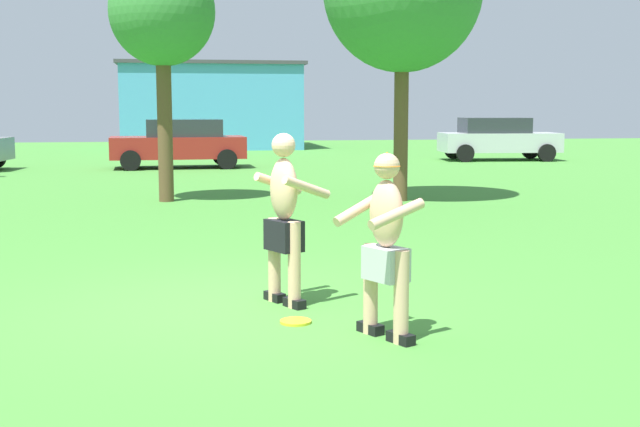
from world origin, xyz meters
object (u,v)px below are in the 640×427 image
object	(u,v)px
player_in_black	(284,214)
car_red_mid_lot	(180,143)
tree_behind_players	(162,14)
player_with_cap	(386,238)
car_silver_far_end	(498,138)
frisbee	(296,322)

from	to	relation	value
player_in_black	car_red_mid_lot	size ratio (longest dim) A/B	0.40
car_red_mid_lot	tree_behind_players	distance (m)	10.13
player_with_cap	player_in_black	world-z (taller)	player_in_black
player_in_black	tree_behind_players	bearing A→B (deg)	97.88
car_silver_far_end	tree_behind_players	world-z (taller)	tree_behind_players
car_red_mid_lot	frisbee	bearing A→B (deg)	-87.07
player_in_black	car_silver_far_end	size ratio (longest dim) A/B	0.39
car_silver_far_end	tree_behind_players	distance (m)	16.92
player_with_cap	player_in_black	distance (m)	1.55
car_red_mid_lot	car_silver_far_end	bearing A→B (deg)	9.23
car_red_mid_lot	tree_behind_players	world-z (taller)	tree_behind_players
player_in_black	player_with_cap	bearing A→B (deg)	-63.32
player_in_black	car_red_mid_lot	bearing A→B (deg)	93.03
car_silver_far_end	player_in_black	bearing A→B (deg)	-116.85
player_with_cap	player_in_black	xyz separation A→B (m)	(-0.69, 1.38, 0.05)
car_red_mid_lot	car_silver_far_end	world-z (taller)	same
player_with_cap	car_red_mid_lot	xyz separation A→B (m)	(-1.71, 20.54, -0.05)
player_with_cap	frisbee	size ratio (longest dim) A/B	5.51
player_in_black	car_silver_far_end	distance (m)	23.60
player_with_cap	tree_behind_players	world-z (taller)	tree_behind_players
tree_behind_players	car_red_mid_lot	bearing A→B (deg)	88.22
player_with_cap	frisbee	bearing A→B (deg)	137.43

